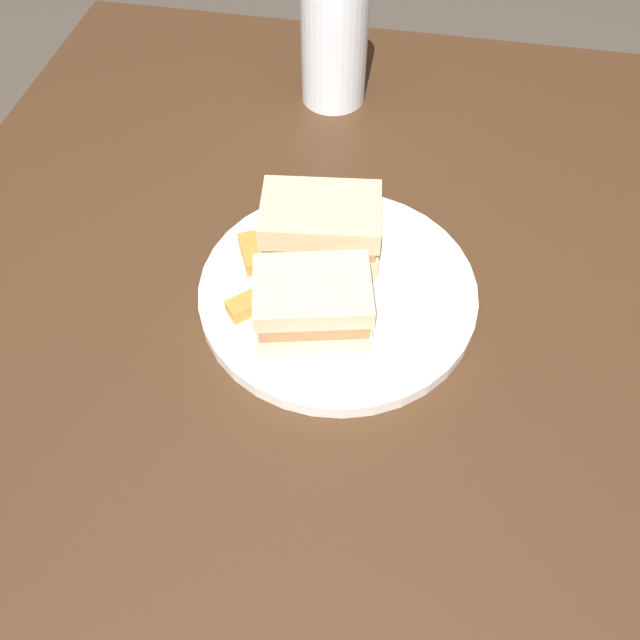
{
  "coord_description": "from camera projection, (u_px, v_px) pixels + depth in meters",
  "views": [
    {
      "loc": [
        0.3,
        0.07,
        1.25
      ],
      "look_at": [
        -0.05,
        0.01,
        0.76
      ],
      "focal_mm": 36.55,
      "sensor_mm": 36.0,
      "label": 1
    }
  ],
  "objects": [
    {
      "name": "potato_wedge_left_edge",
      "position": [
        281.0,
        226.0,
        0.69
      ],
      "size": [
        0.05,
        0.04,
        0.02
      ],
      "primitive_type": "cube",
      "rotation": [
        0.0,
        0.0,
        3.65
      ],
      "color": "gold",
      "rests_on": "plate"
    },
    {
      "name": "potato_wedge_front",
      "position": [
        253.0,
        253.0,
        0.67
      ],
      "size": [
        0.05,
        0.04,
        0.02
      ],
      "primitive_type": "cube",
      "rotation": [
        0.0,
        0.0,
        3.59
      ],
      "color": "#B77F33",
      "rests_on": "plate"
    },
    {
      "name": "pint_glass",
      "position": [
        334.0,
        51.0,
        0.81
      ],
      "size": [
        0.08,
        0.08,
        0.15
      ],
      "color": "white",
      "rests_on": "dining_table"
    },
    {
      "name": "potato_wedge_middle",
      "position": [
        252.0,
        303.0,
        0.63
      ],
      "size": [
        0.05,
        0.05,
        0.02
      ],
      "primitive_type": "cube",
      "rotation": [
        0.0,
        0.0,
        2.31
      ],
      "color": "#B77F33",
      "rests_on": "plate"
    },
    {
      "name": "ground_plane",
      "position": [
        310.0,
        591.0,
        1.19
      ],
      "size": [
        6.0,
        6.0,
        0.0
      ],
      "primitive_type": "plane",
      "color": "#4C4238"
    },
    {
      "name": "plate",
      "position": [
        338.0,
        291.0,
        0.66
      ],
      "size": [
        0.28,
        0.28,
        0.02
      ],
      "primitive_type": "cylinder",
      "color": "silver",
      "rests_on": "dining_table"
    },
    {
      "name": "dining_table",
      "position": [
        307.0,
        521.0,
        0.9
      ],
      "size": [
        1.25,
        0.91,
        0.73
      ],
      "primitive_type": "cube",
      "color": "#422816",
      "rests_on": "ground"
    },
    {
      "name": "potato_wedge_back",
      "position": [
        295.0,
        267.0,
        0.66
      ],
      "size": [
        0.03,
        0.04,
        0.02
      ],
      "primitive_type": "cube",
      "rotation": [
        0.0,
        0.0,
        1.04
      ],
      "color": "#AD702D",
      "rests_on": "plate"
    },
    {
      "name": "sandwich_half_left",
      "position": [
        321.0,
        229.0,
        0.65
      ],
      "size": [
        0.09,
        0.13,
        0.07
      ],
      "color": "#CCB284",
      "rests_on": "plate"
    },
    {
      "name": "potato_wedge_right_edge",
      "position": [
        280.0,
        230.0,
        0.68
      ],
      "size": [
        0.04,
        0.03,
        0.02
      ],
      "primitive_type": "cube",
      "rotation": [
        0.0,
        0.0,
        5.9
      ],
      "color": "#B77F33",
      "rests_on": "plate"
    },
    {
      "name": "sandwich_half_right",
      "position": [
        315.0,
        304.0,
        0.6
      ],
      "size": [
        0.1,
        0.12,
        0.06
      ],
      "color": "beige",
      "rests_on": "plate"
    }
  ]
}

